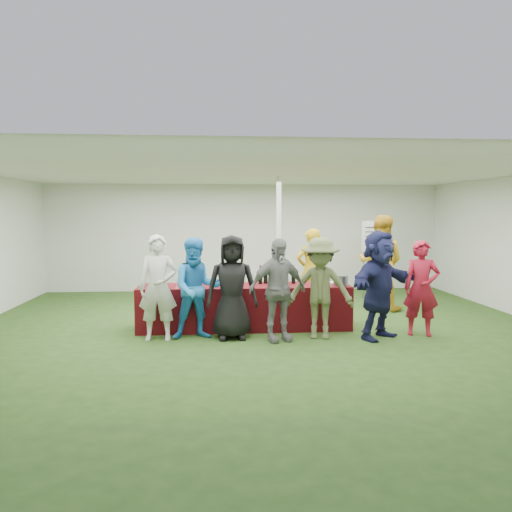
{
  "coord_description": "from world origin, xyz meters",
  "views": [
    {
      "loc": [
        -0.76,
        -8.71,
        1.99
      ],
      "look_at": [
        -0.08,
        -0.27,
        1.25
      ],
      "focal_mm": 35.0,
      "sensor_mm": 36.0,
      "label": 1
    }
  ],
  "objects": [
    {
      "name": "ground",
      "position": [
        0.0,
        0.0,
        0.0
      ],
      "size": [
        60.0,
        60.0,
        0.0
      ],
      "primitive_type": "plane",
      "color": "#284719",
      "rests_on": "ground"
    },
    {
      "name": "tent",
      "position": [
        0.5,
        1.2,
        1.35
      ],
      "size": [
        10.0,
        10.0,
        10.0
      ],
      "color": "white",
      "rests_on": "ground"
    },
    {
      "name": "serving_table",
      "position": [
        -0.28,
        -0.27,
        0.38
      ],
      "size": [
        3.6,
        0.8,
        0.75
      ],
      "primitive_type": "cube",
      "color": "#590911",
      "rests_on": "ground"
    },
    {
      "name": "wine_bottles",
      "position": [
        0.28,
        -0.13,
        0.87
      ],
      "size": [
        0.65,
        0.15,
        0.32
      ],
      "color": "black",
      "rests_on": "serving_table"
    },
    {
      "name": "wine_glasses",
      "position": [
        -0.64,
        -0.52,
        0.86
      ],
      "size": [
        2.69,
        0.14,
        0.16
      ],
      "color": "silver",
      "rests_on": "serving_table"
    },
    {
      "name": "water_bottle",
      "position": [
        -0.14,
        -0.19,
        0.85
      ],
      "size": [
        0.07,
        0.07,
        0.23
      ],
      "color": "silver",
      "rests_on": "serving_table"
    },
    {
      "name": "bar_towel",
      "position": [
        1.3,
        -0.22,
        0.77
      ],
      "size": [
        0.25,
        0.18,
        0.03
      ],
      "primitive_type": "cube",
      "color": "white",
      "rests_on": "serving_table"
    },
    {
      "name": "dump_bucket",
      "position": [
        1.34,
        -0.49,
        0.84
      ],
      "size": [
        0.25,
        0.25,
        0.18
      ],
      "primitive_type": "cylinder",
      "color": "slate",
      "rests_on": "serving_table"
    },
    {
      "name": "wine_list_sign",
      "position": [
        2.82,
        2.42,
        1.32
      ],
      "size": [
        0.5,
        0.03,
        1.8
      ],
      "color": "slate",
      "rests_on": "ground"
    },
    {
      "name": "staff_pourer",
      "position": [
        1.1,
        0.89,
        0.84
      ],
      "size": [
        0.68,
        0.52,
        1.68
      ],
      "primitive_type": "imported",
      "rotation": [
        0.0,
        0.0,
        3.35
      ],
      "color": "gold",
      "rests_on": "ground"
    },
    {
      "name": "staff_back",
      "position": [
        2.6,
        1.2,
        0.97
      ],
      "size": [
        1.19,
        1.13,
        1.94
      ],
      "primitive_type": "imported",
      "rotation": [
        0.0,
        0.0,
        2.57
      ],
      "color": "gold",
      "rests_on": "ground"
    },
    {
      "name": "customer_0",
      "position": [
        -1.66,
        -0.93,
        0.83
      ],
      "size": [
        0.62,
        0.42,
        1.65
      ],
      "primitive_type": "imported",
      "rotation": [
        0.0,
        0.0,
        -0.03
      ],
      "color": "silver",
      "rests_on": "ground"
    },
    {
      "name": "customer_1",
      "position": [
        -1.06,
        -0.89,
        0.8
      ],
      "size": [
        0.86,
        0.71,
        1.6
      ],
      "primitive_type": "imported",
      "rotation": [
        0.0,
        0.0,
        0.15
      ],
      "color": "#2380CE",
      "rests_on": "ground"
    },
    {
      "name": "customer_2",
      "position": [
        -0.51,
        -0.94,
        0.82
      ],
      "size": [
        0.82,
        0.55,
        1.64
      ],
      "primitive_type": "imported",
      "rotation": [
        0.0,
        0.0,
        0.03
      ],
      "color": "black",
      "rests_on": "ground"
    },
    {
      "name": "customer_3",
      "position": [
        0.19,
        -1.15,
        0.8
      ],
      "size": [
        1.01,
        0.66,
        1.6
      ],
      "primitive_type": "imported",
      "rotation": [
        0.0,
        0.0,
        0.31
      ],
      "color": "slate",
      "rests_on": "ground"
    },
    {
      "name": "customer_4",
      "position": [
        0.88,
        -1.04,
        0.8
      ],
      "size": [
        1.14,
        0.81,
        1.6
      ],
      "primitive_type": "imported",
      "rotation": [
        0.0,
        0.0,
        -0.22
      ],
      "color": "#505832",
      "rests_on": "ground"
    },
    {
      "name": "customer_5",
      "position": [
        1.8,
        -1.13,
        0.86
      ],
      "size": [
        1.57,
        1.38,
        1.72
      ],
      "primitive_type": "imported",
      "rotation": [
        0.0,
        0.0,
        0.66
      ],
      "color": "#171A42",
      "rests_on": "ground"
    },
    {
      "name": "customer_6",
      "position": [
        2.55,
        -0.98,
        0.77
      ],
      "size": [
        0.64,
        0.51,
        1.54
      ],
      "primitive_type": "imported",
      "rotation": [
        0.0,
        0.0,
        -0.29
      ],
      "color": "maroon",
      "rests_on": "ground"
    }
  ]
}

